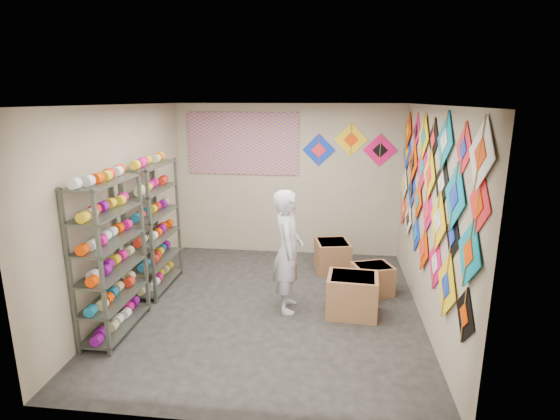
# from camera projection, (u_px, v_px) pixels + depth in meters

# --- Properties ---
(ground) EXTENTS (4.50, 4.50, 0.00)m
(ground) POSITION_uv_depth(u_px,v_px,m) (270.00, 307.00, 5.99)
(ground) COLOR black
(room_walls) EXTENTS (4.50, 4.50, 4.50)m
(room_walls) POSITION_uv_depth(u_px,v_px,m) (269.00, 189.00, 5.59)
(room_walls) COLOR tan
(room_walls) RESTS_ON ground
(shelf_rack_front) EXTENTS (0.40, 1.10, 1.90)m
(shelf_rack_front) POSITION_uv_depth(u_px,v_px,m) (110.00, 258.00, 5.14)
(shelf_rack_front) COLOR #4C5147
(shelf_rack_front) RESTS_ON ground
(shelf_rack_back) EXTENTS (0.40, 1.10, 1.90)m
(shelf_rack_back) POSITION_uv_depth(u_px,v_px,m) (154.00, 227.00, 6.39)
(shelf_rack_back) COLOR #4C5147
(shelf_rack_back) RESTS_ON ground
(string_spools) EXTENTS (0.12, 2.36, 0.12)m
(string_spools) POSITION_uv_depth(u_px,v_px,m) (134.00, 234.00, 5.75)
(string_spools) COLOR #EC1087
(string_spools) RESTS_ON ground
(kite_wall_display) EXTENTS (0.06, 4.23, 2.06)m
(kite_wall_display) POSITION_uv_depth(u_px,v_px,m) (429.00, 192.00, 5.33)
(kite_wall_display) COLOR black
(kite_wall_display) RESTS_ON room_walls
(back_wall_kites) EXTENTS (1.63, 0.02, 0.76)m
(back_wall_kites) POSITION_uv_depth(u_px,v_px,m) (350.00, 147.00, 7.53)
(back_wall_kites) COLOR #0F2FB6
(back_wall_kites) RESTS_ON room_walls
(poster) EXTENTS (2.00, 0.01, 1.10)m
(poster) POSITION_uv_depth(u_px,v_px,m) (243.00, 144.00, 7.74)
(poster) COLOR #624698
(poster) RESTS_ON room_walls
(shopkeeper) EXTENTS (0.66, 0.49, 1.65)m
(shopkeeper) POSITION_uv_depth(u_px,v_px,m) (288.00, 251.00, 5.74)
(shopkeeper) COLOR silver
(shopkeeper) RESTS_ON ground
(carton_a) EXTENTS (0.68, 0.58, 0.54)m
(carton_a) POSITION_uv_depth(u_px,v_px,m) (352.00, 295.00, 5.73)
(carton_a) COLOR #8A603C
(carton_a) RESTS_ON ground
(carton_b) EXTENTS (0.65, 0.59, 0.44)m
(carton_b) POSITION_uv_depth(u_px,v_px,m) (372.00, 279.00, 6.36)
(carton_b) COLOR #8A603C
(carton_b) RESTS_ON ground
(carton_c) EXTENTS (0.63, 0.67, 0.51)m
(carton_c) POSITION_uv_depth(u_px,v_px,m) (332.00, 256.00, 7.20)
(carton_c) COLOR #8A603C
(carton_c) RESTS_ON ground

